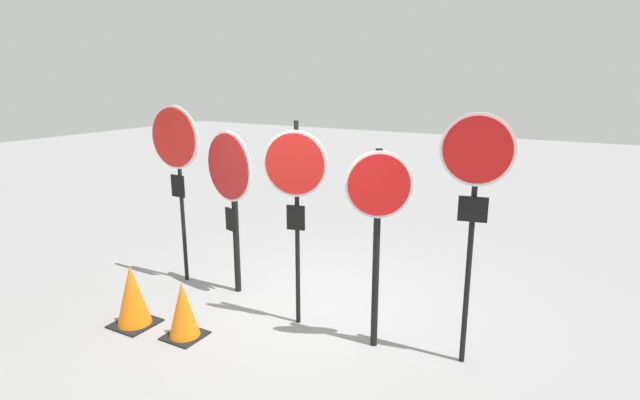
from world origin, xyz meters
name	(u,v)px	position (x,y,z in m)	size (l,w,h in m)	color
ground_plane	(305,311)	(0.00, 0.00, 0.00)	(40.00, 40.00, 0.00)	gray
stop_sign_0	(175,150)	(-1.98, -0.03, 1.86)	(0.85, 0.12, 2.46)	black
stop_sign_1	(230,182)	(-1.11, 0.02, 1.51)	(0.88, 0.27, 2.17)	black
stop_sign_2	(295,180)	(0.10, -0.33, 1.73)	(0.72, 0.21, 2.37)	black
stop_sign_3	(378,209)	(1.09, -0.36, 1.53)	(0.61, 0.35, 2.14)	black
stop_sign_4	(475,179)	(1.99, -0.22, 1.91)	(0.67, 0.16, 2.52)	black
traffic_cone_0	(183,310)	(-0.84, -1.20, 0.32)	(0.41, 0.41, 0.65)	black
traffic_cone_1	(132,296)	(-1.56, -1.27, 0.36)	(0.47, 0.47, 0.73)	black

